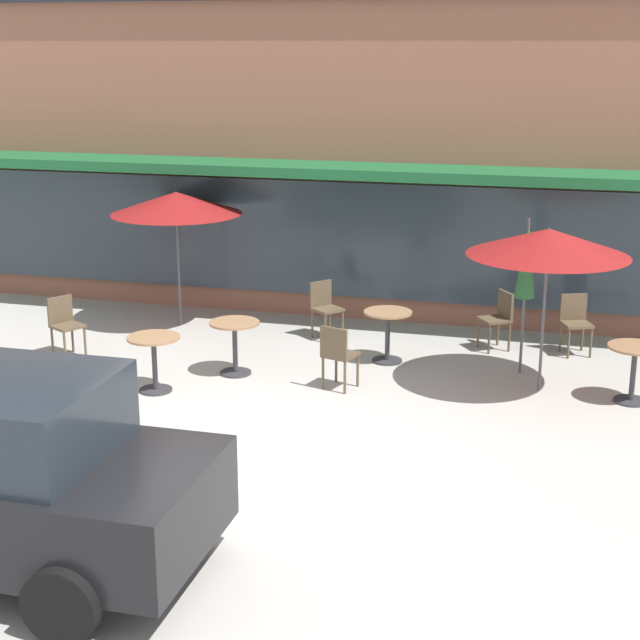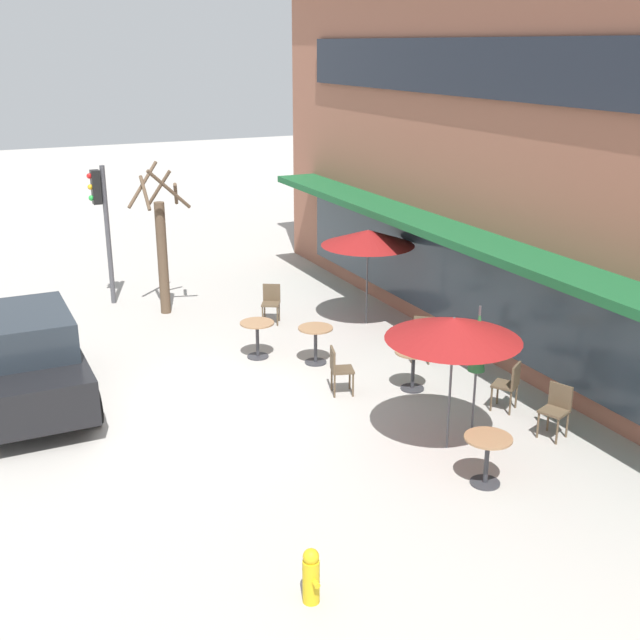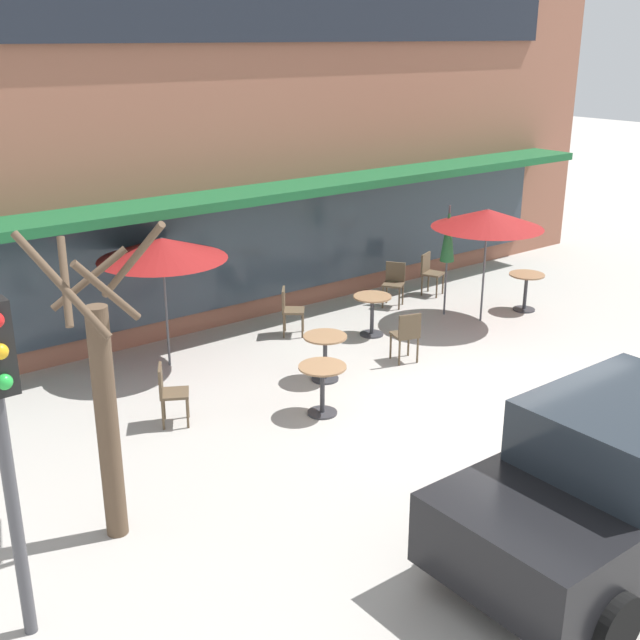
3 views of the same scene
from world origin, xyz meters
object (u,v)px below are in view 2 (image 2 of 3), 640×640
object	(u,v)px
parked_sedan	(25,359)
cafe_chair_4	(557,407)
cafe_table_streetside	(413,363)
cafe_chair_0	(271,301)
cafe_chair_1	(422,335)
patio_umbrella_cream_folded	(368,238)
street_tree	(162,246)
cafe_table_by_tree	(257,334)
cafe_chair_2	(509,383)
cafe_table_near_wall	(487,452)
traffic_light_pole	(102,212)
cafe_chair_3	(338,367)
cafe_table_mid_patio	(316,339)
fire_hydrant	(311,576)
patio_umbrella_corner_open	(454,329)
patio_umbrella_green_folded	(478,340)

from	to	relation	value
parked_sedan	cafe_chair_4	bearing A→B (deg)	57.10
cafe_table_streetside	cafe_chair_0	bearing A→B (deg)	-168.40
parked_sedan	cafe_chair_1	bearing A→B (deg)	81.29
patio_umbrella_cream_folded	street_tree	xyz separation A→B (m)	(-2.74, -3.98, -0.38)
cafe_table_by_tree	cafe_chair_2	bearing A→B (deg)	35.81
cafe_table_by_tree	street_tree	world-z (taller)	street_tree
cafe_table_near_wall	traffic_light_pole	distance (m)	11.68
patio_umbrella_cream_folded	cafe_table_by_tree	bearing A→B (deg)	-73.33
cafe_chair_1	street_tree	distance (m)	6.61
cafe_table_streetside	cafe_chair_2	xyz separation A→B (m)	(1.50, 1.03, 0.01)
patio_umbrella_cream_folded	cafe_chair_2	xyz separation A→B (m)	(5.15, 0.04, -1.50)
cafe_table_by_tree	cafe_chair_3	xyz separation A→B (m)	(2.33, 0.69, 0.01)
patio_umbrella_cream_folded	cafe_chair_1	size ratio (longest dim) A/B	2.47
cafe_table_mid_patio	traffic_light_pole	bearing A→B (deg)	-152.63
fire_hydrant	cafe_table_mid_patio	bearing A→B (deg)	154.65
cafe_table_mid_patio	cafe_table_near_wall	bearing A→B (deg)	2.86
cafe_chair_2	traffic_light_pole	distance (m)	10.66
cafe_table_by_tree	patio_umbrella_corner_open	size ratio (longest dim) A/B	0.35
cafe_chair_0	parked_sedan	xyz separation A→B (m)	(2.32, -5.58, 0.35)
cafe_table_near_wall	street_tree	xyz separation A→B (m)	(-9.77, -2.16, 1.12)
patio_umbrella_corner_open	parked_sedan	bearing A→B (deg)	-127.90
cafe_table_near_wall	patio_umbrella_corner_open	bearing A→B (deg)	174.33
cafe_table_streetside	patio_umbrella_cream_folded	distance (m)	4.07
cafe_chair_3	traffic_light_pole	xyz separation A→B (m)	(-7.29, -2.72, 1.77)
cafe_chair_1	cafe_chair_4	bearing A→B (deg)	2.52
cafe_chair_3	cafe_chair_4	world-z (taller)	same
cafe_table_mid_patio	parked_sedan	xyz separation A→B (m)	(-0.39, -5.45, 0.36)
cafe_chair_4	street_tree	world-z (taller)	street_tree
cafe_table_near_wall	street_tree	distance (m)	10.07
parked_sedan	cafe_chair_2	bearing A→B (deg)	63.10
cafe_table_mid_patio	patio_umbrella_corner_open	distance (m)	4.44
cafe_table_near_wall	traffic_light_pole	xyz separation A→B (m)	(-11.07, -3.24, 1.78)
cafe_chair_1	cafe_table_near_wall	bearing A→B (deg)	-21.18
cafe_table_by_tree	parked_sedan	distance (m)	4.54
cafe_table_streetside	cafe_chair_0	world-z (taller)	cafe_chair_0
street_tree	cafe_table_streetside	bearing A→B (deg)	25.03
patio_umbrella_green_folded	fire_hydrant	bearing A→B (deg)	-56.73
patio_umbrella_green_folded	patio_umbrella_corner_open	world-z (taller)	same
patio_umbrella_cream_folded	cafe_chair_3	bearing A→B (deg)	-35.84
cafe_chair_4	fire_hydrant	size ratio (longest dim) A/B	1.26
patio_umbrella_green_folded	parked_sedan	xyz separation A→B (m)	(-4.25, -6.53, -0.75)
patio_umbrella_corner_open	street_tree	bearing A→B (deg)	-165.13
cafe_table_by_tree	cafe_chair_4	size ratio (longest dim) A/B	0.85
traffic_light_pole	cafe_table_streetside	bearing A→B (deg)	27.81
cafe_table_streetside	cafe_chair_4	xyz separation A→B (m)	(2.61, 1.12, 0.01)
patio_umbrella_cream_folded	cafe_table_streetside	bearing A→B (deg)	-15.23
fire_hydrant	cafe_chair_0	bearing A→B (deg)	160.69
cafe_table_near_wall	cafe_chair_2	xyz separation A→B (m)	(-1.87, 1.85, 0.01)
cafe_table_by_tree	cafe_chair_4	world-z (taller)	cafe_chair_4
patio_umbrella_corner_open	cafe_chair_1	xyz separation A→B (m)	(-3.40, 1.65, -1.50)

